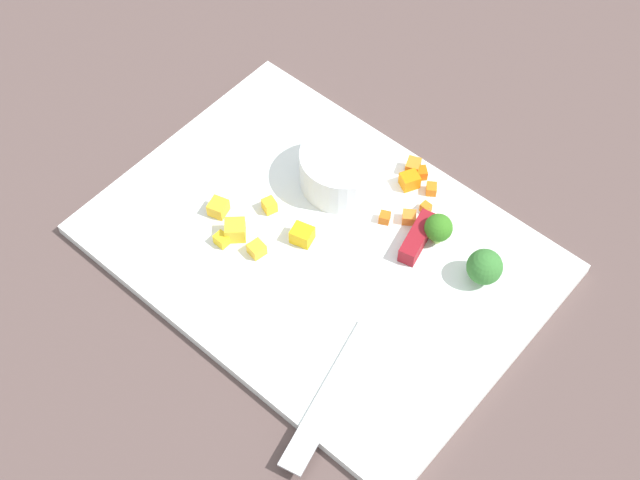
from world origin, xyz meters
name	(u,v)px	position (x,y,z in m)	size (l,w,h in m)	color
ground_plane	(320,252)	(0.00, 0.00, 0.00)	(4.00, 4.00, 0.00)	brown
cutting_board	(320,249)	(0.00, 0.00, 0.01)	(0.44, 0.32, 0.01)	white
prep_bowl	(343,168)	(-0.04, 0.08, 0.03)	(0.09, 0.09, 0.04)	white
chef_knife	(388,291)	(0.09, 0.00, 0.02)	(0.09, 0.30, 0.02)	silver
carrot_dice_0	(409,217)	(0.05, 0.08, 0.02)	(0.01, 0.01, 0.01)	orange
carrot_dice_1	(410,180)	(0.02, 0.12, 0.02)	(0.02, 0.02, 0.02)	orange
carrot_dice_2	(385,218)	(0.03, 0.07, 0.02)	(0.01, 0.01, 0.01)	orange
carrot_dice_3	(431,189)	(0.04, 0.13, 0.02)	(0.01, 0.01, 0.01)	orange
carrot_dice_4	(422,173)	(0.02, 0.14, 0.02)	(0.01, 0.01, 0.01)	orange
carrot_dice_5	(426,208)	(0.05, 0.11, 0.02)	(0.01, 0.01, 0.01)	orange
carrot_dice_6	(413,167)	(0.01, 0.14, 0.02)	(0.02, 0.01, 0.02)	orange
pepper_dice_0	(257,249)	(-0.04, -0.05, 0.02)	(0.02, 0.01, 0.01)	yellow
pepper_dice_1	(222,240)	(-0.08, -0.06, 0.02)	(0.01, 0.01, 0.01)	yellow
pepper_dice_2	(302,235)	(-0.02, -0.01, 0.02)	(0.02, 0.02, 0.02)	yellow
pepper_dice_3	(267,208)	(-0.07, 0.00, 0.02)	(0.01, 0.01, 0.01)	yellow
pepper_dice_4	(218,208)	(-0.11, -0.04, 0.02)	(0.02, 0.02, 0.02)	yellow
pepper_dice_5	(235,230)	(-0.07, -0.05, 0.02)	(0.02, 0.02, 0.02)	yellow
broccoli_floret_0	(438,228)	(0.09, 0.08, 0.03)	(0.03, 0.03, 0.04)	#97BC5C
broccoli_floret_1	(485,267)	(0.15, 0.08, 0.03)	(0.04, 0.04, 0.04)	#88B060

